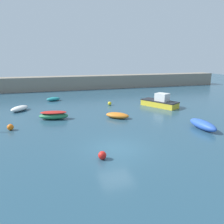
# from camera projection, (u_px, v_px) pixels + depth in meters

# --- Properties ---
(ground_plane) EXTENTS (120.00, 120.00, 0.20)m
(ground_plane) POSITION_uv_depth(u_px,v_px,m) (116.00, 150.00, 16.07)
(ground_plane) COLOR #284C60
(harbor_breakwater) EXTENTS (67.20, 3.33, 2.72)m
(harbor_breakwater) POSITION_uv_depth(u_px,v_px,m) (70.00, 83.00, 44.86)
(harbor_breakwater) COLOR gray
(harbor_breakwater) RESTS_ON ground_plane
(rowboat_with_red_cover) EXTENTS (3.34, 1.98, 0.86)m
(rowboat_with_red_cover) POSITION_uv_depth(u_px,v_px,m) (54.00, 115.00, 23.60)
(rowboat_with_red_cover) COLOR #287A4C
(rowboat_with_red_cover) RESTS_ON ground_plane
(rowboat_white_midwater) EXTENTS (2.57, 2.88, 0.62)m
(rowboat_white_midwater) POSITION_uv_depth(u_px,v_px,m) (19.00, 108.00, 27.18)
(rowboat_white_midwater) COLOR white
(rowboat_white_midwater) RESTS_ON ground_plane
(rowboat_blue_near) EXTENTS (2.85, 2.61, 0.62)m
(rowboat_blue_near) POSITION_uv_depth(u_px,v_px,m) (117.00, 115.00, 23.99)
(rowboat_blue_near) COLOR orange
(rowboat_blue_near) RESTS_ON ground_plane
(fishing_dinghy_green) EXTENTS (2.26, 1.57, 0.57)m
(fishing_dinghy_green) POSITION_uv_depth(u_px,v_px,m) (53.00, 99.00, 33.41)
(fishing_dinghy_green) COLOR teal
(fishing_dinghy_green) RESTS_ON ground_plane
(open_tender_yellow) EXTENTS (1.17, 3.39, 0.86)m
(open_tender_yellow) POSITION_uv_depth(u_px,v_px,m) (203.00, 125.00, 20.29)
(open_tender_yellow) COLOR #2D56B7
(open_tender_yellow) RESTS_ON ground_plane
(cabin_cruiser_white) EXTENTS (4.07, 5.32, 1.86)m
(cabin_cruiser_white) POSITION_uv_depth(u_px,v_px,m) (160.00, 102.00, 29.43)
(cabin_cruiser_white) COLOR yellow
(cabin_cruiser_white) RESTS_ON ground_plane
(mooring_buoy_yellow) EXTENTS (0.52, 0.52, 0.52)m
(mooring_buoy_yellow) POSITION_uv_depth(u_px,v_px,m) (110.00, 103.00, 30.37)
(mooring_buoy_yellow) COLOR yellow
(mooring_buoy_yellow) RESTS_ON ground_plane
(mooring_buoy_red) EXTENTS (0.55, 0.55, 0.55)m
(mooring_buoy_red) POSITION_uv_depth(u_px,v_px,m) (102.00, 155.00, 14.34)
(mooring_buoy_red) COLOR red
(mooring_buoy_red) RESTS_ON ground_plane
(mooring_buoy_orange) EXTENTS (0.58, 0.58, 0.58)m
(mooring_buoy_orange) POSITION_uv_depth(u_px,v_px,m) (10.00, 127.00, 20.03)
(mooring_buoy_orange) COLOR orange
(mooring_buoy_orange) RESTS_ON ground_plane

